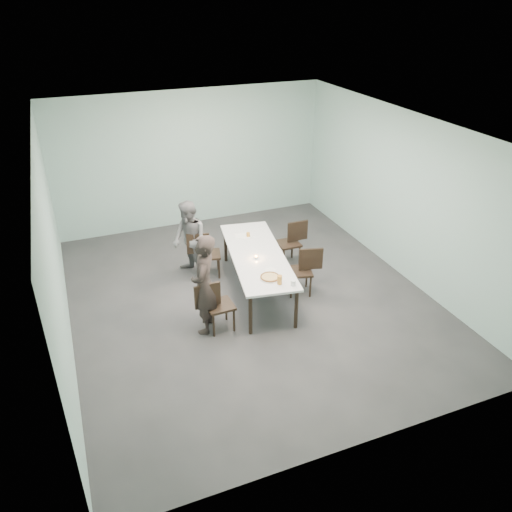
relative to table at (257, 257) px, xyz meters
name	(u,v)px	position (x,y,z in m)	size (l,w,h in m)	color
ground	(249,297)	(-0.22, -0.16, -0.69)	(7.00, 7.00, 0.00)	#333335
room_shell	(248,190)	(-0.22, -0.16, 1.33)	(6.02, 7.02, 3.01)	#97BFB8
table	(257,257)	(0.00, 0.00, 0.00)	(1.32, 2.71, 0.75)	white
chair_near_left	(215,303)	(-1.04, -0.83, -0.19)	(0.62, 0.44, 0.87)	black
chair_far_left	(204,251)	(-0.70, 0.89, -0.19)	(0.65, 0.51, 0.87)	black
chair_near_right	(304,268)	(0.76, -0.35, -0.19)	(0.65, 0.52, 0.87)	black
chair_far_right	(292,240)	(1.03, 0.72, -0.19)	(0.61, 0.42, 0.87)	black
diner_near	(204,285)	(-1.17, -0.75, 0.13)	(0.60, 0.39, 1.65)	black
diner_far	(189,240)	(-0.95, 0.98, 0.05)	(0.72, 0.56, 1.48)	slate
pizza	(270,277)	(-0.11, -0.84, 0.08)	(0.34, 0.34, 0.04)	white
side_plate	(271,270)	(-0.01, -0.62, 0.06)	(0.18, 0.18, 0.01)	white
beer_glass	(280,280)	(-0.04, -1.05, 0.13)	(0.08, 0.08, 0.15)	#BF7B2A
water_tumbler	(293,283)	(0.14, -1.17, 0.10)	(0.08, 0.08, 0.09)	silver
tealight	(256,258)	(-0.08, -0.15, 0.08)	(0.06, 0.06, 0.05)	silver
amber_tumbler	(248,235)	(0.10, 0.70, 0.10)	(0.07, 0.07, 0.08)	#BF7B2A
menu	(243,236)	(0.03, 0.76, 0.06)	(0.30, 0.22, 0.01)	silver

